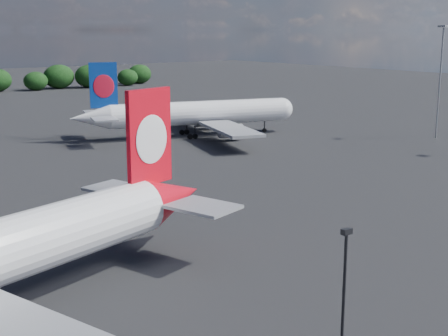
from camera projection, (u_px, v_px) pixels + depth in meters
china_southern_airliner at (192, 114)px, 120.02m from camera, size 43.79×42.00×14.56m
apron_lamp_post at (343, 322)px, 30.82m from camera, size 0.55×0.30×10.96m
floodlight_mast_near at (441, 65)px, 116.42m from camera, size 1.60×1.60×21.10m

